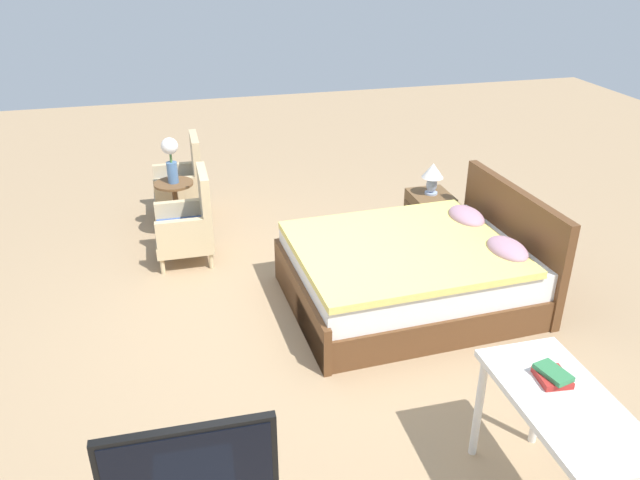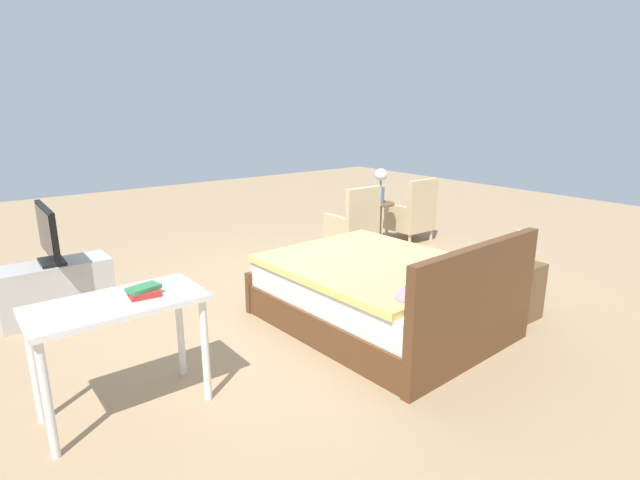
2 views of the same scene
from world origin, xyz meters
The scene contains 12 objects.
ground_plane centered at (0.00, 0.00, 0.00)m, with size 16.00×16.00×0.00m, color #A38460.
bed centered at (-0.14, 1.01, 0.30)m, with size 1.65×2.10×0.96m.
armchair_by_window_left centered at (-2.55, -0.82, 0.37)m, with size 0.54×0.54×0.92m.
armchair_by_window_right centered at (-1.42, -0.82, 0.37)m, with size 0.54×0.54×0.92m.
side_table centered at (-1.99, -0.92, 0.38)m, with size 0.40×0.40×0.61m.
flower_vase centered at (-1.99, -0.92, 0.91)m, with size 0.17×0.17×0.48m.
nightstand centered at (-1.24, 1.62, 0.27)m, with size 0.44×0.41×0.53m.
table_lamp centered at (-1.24, 1.62, 0.75)m, with size 0.22×0.22×0.33m.
tv_stand centered at (2.13, -1.00, 0.26)m, with size 0.96×0.40×0.53m.
tv_flatscreen centered at (2.13, -1.00, 0.81)m, with size 0.21×0.79×0.54m.
vanity_desk centered at (2.09, 0.92, 0.65)m, with size 1.04×0.52×0.77m.
book_stack centered at (1.93, 0.94, 0.80)m, with size 0.22×0.18×0.07m.
Camera 2 is at (2.85, 3.96, 1.94)m, focal length 28.00 mm.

